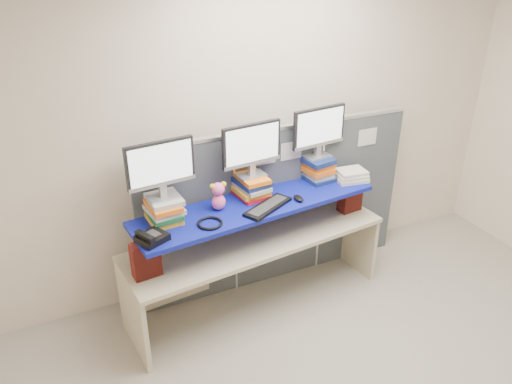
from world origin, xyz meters
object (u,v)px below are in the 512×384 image
monitor_center (252,147)px  monitor_left (161,167)px  blue_board (256,205)px  monitor_right (319,129)px  desk (256,250)px  desk_phone (151,238)px  keyboard (268,207)px

monitor_center → monitor_left: bearing=-180.0°
blue_board → monitor_right: size_ratio=3.98×
desk → desk_phone: 1.06m
monitor_left → monitor_right: monitor_right is taller
monitor_left → desk_phone: 0.52m
desk → blue_board: (-0.00, 0.00, 0.44)m
monitor_center → monitor_right: monitor_right is taller
monitor_left → keyboard: (0.79, -0.16, -0.43)m
blue_board → desk_phone: 0.95m
blue_board → monitor_left: size_ratio=3.98×
monitor_left → monitor_center: (0.76, 0.09, -0.01)m
desk → keyboard: size_ratio=4.87×
desk → monitor_right: bearing=9.6°
blue_board → monitor_center: bearing=75.4°
desk → blue_board: blue_board is taller
monitor_left → keyboard: bearing=-17.5°
desk → monitor_right: size_ratio=4.49×
monitor_right → keyboard: monitor_right is taller
monitor_center → monitor_right: bearing=-0.0°
keyboard → desk_phone: desk_phone is taller
monitor_left → desk_phone: bearing=-130.9°
blue_board → monitor_left: (-0.75, 0.04, 0.47)m
monitor_left → desk_phone: (-0.17, -0.25, -0.42)m
blue_board → monitor_center: 0.48m
blue_board → monitor_left: 0.88m
monitor_right → desk_phone: bearing=-172.0°
monitor_center → desk: bearing=-104.6°
desk → desk_phone: (-0.92, -0.22, 0.49)m
blue_board → desk_phone: bearing=-173.2°
monitor_center → desk_phone: 1.08m
monitor_left → monitor_right: 1.44m
monitor_right → desk_phone: size_ratio=2.04×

